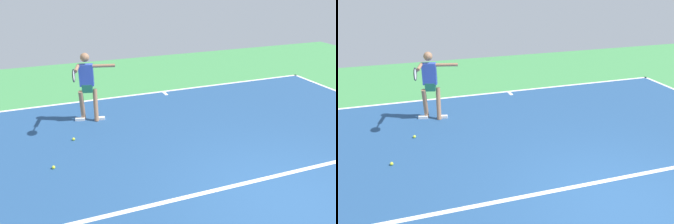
% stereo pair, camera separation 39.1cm
% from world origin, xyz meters
% --- Properties ---
extents(ground_plane, '(21.43, 21.43, 0.00)m').
position_xyz_m(ground_plane, '(0.00, 0.00, 0.00)').
color(ground_plane, '#428E4C').
extents(court_surface, '(10.42, 12.07, 0.00)m').
position_xyz_m(court_surface, '(0.00, 0.00, 0.00)').
color(court_surface, navy).
rests_on(court_surface, ground_plane).
extents(court_line_baseline_near, '(10.42, 0.10, 0.01)m').
position_xyz_m(court_line_baseline_near, '(0.00, -5.99, 0.00)').
color(court_line_baseline_near, white).
rests_on(court_line_baseline_near, ground_plane).
extents(court_line_service, '(7.81, 0.10, 0.01)m').
position_xyz_m(court_line_service, '(0.00, -0.64, 0.00)').
color(court_line_service, white).
rests_on(court_line_service, ground_plane).
extents(court_line_centre_mark, '(0.10, 0.30, 0.01)m').
position_xyz_m(court_line_centre_mark, '(0.00, -5.79, 0.00)').
color(court_line_centre_mark, white).
rests_on(court_line_centre_mark, ground_plane).
extents(tennis_player, '(1.12, 1.16, 1.75)m').
position_xyz_m(tennis_player, '(2.53, -4.51, 1.01)').
color(tennis_player, '#9E7051').
rests_on(tennis_player, ground_plane).
extents(tennis_ball_by_baseline, '(0.07, 0.07, 0.07)m').
position_xyz_m(tennis_ball_by_baseline, '(3.58, -2.41, 0.03)').
color(tennis_ball_by_baseline, '#CCE033').
rests_on(tennis_ball_by_baseline, ground_plane).
extents(tennis_ball_centre_court, '(0.07, 0.07, 0.07)m').
position_xyz_m(tennis_ball_centre_court, '(3.07, -3.51, 0.03)').
color(tennis_ball_centre_court, '#CCE033').
rests_on(tennis_ball_centre_court, ground_plane).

